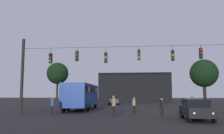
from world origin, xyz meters
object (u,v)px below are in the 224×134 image
(pedestrian_near_bus, at_px, (134,104))
(tree_behind_building, at_px, (204,73))
(car_far_left, at_px, (114,100))
(pedestrian_crossing_center, at_px, (193,104))
(pedestrian_crossing_right, at_px, (52,105))
(tree_left_silhouette, at_px, (58,73))
(car_near_right, at_px, (196,109))
(pedestrian_trailing, at_px, (162,106))
(city_bus, at_px, (82,94))
(pedestrian_crossing_left, at_px, (114,105))

(pedestrian_near_bus, height_order, tree_behind_building, tree_behind_building)
(car_far_left, height_order, tree_behind_building, tree_behind_building)
(pedestrian_crossing_center, xyz_separation_m, pedestrian_crossing_right, (-12.59, -1.88, -0.06))
(pedestrian_crossing_right, xyz_separation_m, tree_left_silhouette, (-8.74, 27.01, 5.14))
(car_near_right, xyz_separation_m, pedestrian_crossing_right, (-11.77, 2.84, 0.12))
(car_far_left, distance_m, tree_behind_building, 16.16)
(pedestrian_trailing, height_order, tree_behind_building, tree_behind_building)
(pedestrian_trailing, bearing_deg, pedestrian_crossing_center, 34.28)
(pedestrian_near_bus, xyz_separation_m, pedestrian_trailing, (2.35, -2.51, -0.02))
(city_bus, bearing_deg, pedestrian_near_bus, -38.83)
(pedestrian_trailing, bearing_deg, tree_behind_building, 66.41)
(tree_left_silhouette, relative_size, tree_behind_building, 1.08)
(car_far_left, distance_m, pedestrian_crossing_center, 22.08)
(car_far_left, xyz_separation_m, pedestrian_crossing_left, (2.17, -22.42, 0.19))
(city_bus, bearing_deg, pedestrian_crossing_right, -97.62)
(pedestrian_near_bus, bearing_deg, pedestrian_trailing, -46.84)
(pedestrian_crossing_left, bearing_deg, car_far_left, 95.53)
(car_near_right, bearing_deg, city_bus, 136.46)
(pedestrian_crossing_right, height_order, pedestrian_near_bus, pedestrian_crossing_right)
(car_far_left, distance_m, pedestrian_crossing_right, 22.20)
(city_bus, relative_size, tree_behind_building, 1.44)
(car_near_right, relative_size, pedestrian_crossing_center, 2.55)
(car_near_right, height_order, pedestrian_crossing_right, pedestrian_crossing_right)
(car_near_right, distance_m, pedestrian_near_bus, 6.89)
(city_bus, xyz_separation_m, tree_left_silhouette, (-9.73, 19.60, 4.19))
(pedestrian_crossing_left, xyz_separation_m, pedestrian_crossing_right, (-5.55, 0.47, -0.07))
(pedestrian_crossing_right, distance_m, pedestrian_trailing, 9.61)
(car_far_left, bearing_deg, tree_behind_building, -3.38)
(pedestrian_crossing_right, relative_size, pedestrian_trailing, 1.06)
(car_far_left, relative_size, tree_behind_building, 0.58)
(pedestrian_crossing_center, bearing_deg, tree_left_silhouette, 130.33)
(pedestrian_crossing_left, height_order, pedestrian_near_bus, pedestrian_crossing_left)
(city_bus, distance_m, car_far_left, 14.77)
(city_bus, height_order, pedestrian_crossing_left, city_bus)
(car_far_left, xyz_separation_m, pedestrian_trailing, (6.24, -22.10, 0.06))
(city_bus, height_order, car_far_left, city_bus)
(pedestrian_crossing_right, distance_m, tree_behind_building, 28.59)
(pedestrian_crossing_left, height_order, pedestrian_trailing, pedestrian_crossing_left)
(city_bus, distance_m, pedestrian_trailing, 11.51)
(pedestrian_crossing_center, height_order, pedestrian_trailing, pedestrian_crossing_center)
(car_near_right, height_order, pedestrian_crossing_left, pedestrian_crossing_left)
(city_bus, relative_size, pedestrian_near_bus, 7.11)
(car_far_left, distance_m, pedestrian_crossing_left, 22.52)
(city_bus, xyz_separation_m, pedestrian_trailing, (8.62, -7.55, -1.01))
(car_near_right, xyz_separation_m, pedestrian_crossing_center, (0.82, 4.72, 0.18))
(pedestrian_crossing_right, bearing_deg, tree_behind_building, 48.11)
(pedestrian_trailing, distance_m, tree_left_silhouette, 33.19)
(city_bus, distance_m, pedestrian_near_bus, 8.10)
(city_bus, height_order, tree_left_silhouette, tree_left_silhouette)
(tree_left_silhouette, bearing_deg, pedestrian_crossing_left, -62.53)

